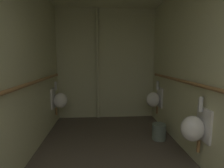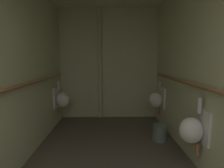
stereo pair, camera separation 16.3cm
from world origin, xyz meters
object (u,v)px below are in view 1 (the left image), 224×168
Objects in this scene: standpipe_back_wall at (97,65)px; urinal_left_mid at (59,100)px; urinal_right_far at (154,99)px; waste_bin at (159,132)px; urinal_right_mid at (194,128)px.

urinal_left_mid is at bearing -152.62° from standpipe_back_wall.
urinal_right_far is 0.89m from waste_bin.
urinal_right_mid is 2.64m from standpipe_back_wall.
urinal_left_mid is 0.28× the size of standpipe_back_wall.
waste_bin is at bearing -22.36° from urinal_left_mid.
waste_bin is (-0.14, -0.76, -0.45)m from urinal_right_far.
urinal_right_mid is 2.57× the size of waste_bin.
urinal_left_mid is at bearing 178.44° from urinal_right_far.
standpipe_back_wall is 9.08× the size of waste_bin.
urinal_left_mid is 2.75m from urinal_right_mid.
urinal_left_mid and urinal_right_mid have the same top height.
standpipe_back_wall is at bearing 120.50° from urinal_right_mid.
urinal_left_mid is 1.00× the size of urinal_right_mid.
urinal_left_mid is at bearing 140.76° from urinal_right_mid.
waste_bin is at bearing -47.65° from standpipe_back_wall.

